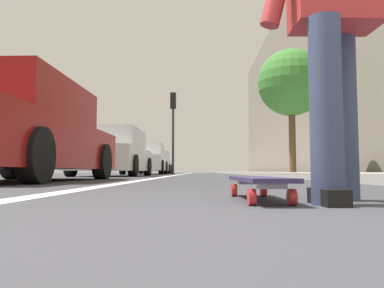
# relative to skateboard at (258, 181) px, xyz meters

# --- Properties ---
(ground_plane) EXTENTS (80.00, 80.00, 0.00)m
(ground_plane) POSITION_rel_skateboard_xyz_m (8.83, 0.01, -0.09)
(ground_plane) COLOR #38383D
(lane_stripe_white) EXTENTS (52.00, 0.16, 0.01)m
(lane_stripe_white) POSITION_rel_skateboard_xyz_m (18.83, 1.22, -0.09)
(lane_stripe_white) COLOR silver
(lane_stripe_white) RESTS_ON ground
(sidewalk_curb) EXTENTS (52.00, 3.20, 0.12)m
(sidewalk_curb) POSITION_rel_skateboard_xyz_m (16.83, -3.16, -0.03)
(sidewalk_curb) COLOR #9E9B93
(sidewalk_curb) RESTS_ON ground
(building_facade) EXTENTS (40.00, 1.20, 11.24)m
(building_facade) POSITION_rel_skateboard_xyz_m (20.83, -5.81, 5.52)
(building_facade) COLOR slate
(building_facade) RESTS_ON ground
(skateboard) EXTENTS (0.85, 0.23, 0.11)m
(skateboard) POSITION_rel_skateboard_xyz_m (0.00, 0.00, 0.00)
(skateboard) COLOR red
(skateboard) RESTS_ON ground
(skater_person) EXTENTS (0.47, 0.72, 1.64)m
(skater_person) POSITION_rel_skateboard_xyz_m (-0.15, -0.35, 0.84)
(skater_person) COLOR #384260
(skater_person) RESTS_ON ground
(parked_car_near) EXTENTS (4.56, 1.96, 1.49)m
(parked_car_near) POSITION_rel_skateboard_xyz_m (3.76, 2.99, 0.62)
(parked_car_near) COLOR maroon
(parked_car_near) RESTS_ON ground
(parked_car_mid) EXTENTS (4.49, 2.00, 1.47)m
(parked_car_mid) POSITION_rel_skateboard_xyz_m (10.06, 3.02, 0.61)
(parked_car_mid) COLOR silver
(parked_car_mid) RESTS_ON ground
(parked_car_far) EXTENTS (4.58, 2.06, 1.50)m
(parked_car_far) POSITION_rel_skateboard_xyz_m (17.00, 2.98, 0.63)
(parked_car_far) COLOR silver
(parked_car_far) RESTS_ON ground
(parked_car_end) EXTENTS (4.11, 2.07, 1.48)m
(parked_car_end) POSITION_rel_skateboard_xyz_m (23.79, 3.23, 0.62)
(parked_car_end) COLOR #B7B7BC
(parked_car_end) RESTS_ON ground
(traffic_light) EXTENTS (0.33, 0.28, 4.09)m
(traffic_light) POSITION_rel_skateboard_xyz_m (17.04, 1.62, 2.74)
(traffic_light) COLOR #2D2D2D
(traffic_light) RESTS_ON ground
(street_tree_mid) EXTENTS (2.23, 2.23, 4.21)m
(street_tree_mid) POSITION_rel_skateboard_xyz_m (10.68, -2.76, 2.99)
(street_tree_mid) COLOR brown
(street_tree_mid) RESTS_ON ground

